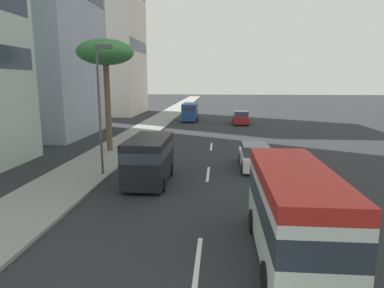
{
  "coord_description": "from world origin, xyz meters",
  "views": [
    {
      "loc": [
        -4.68,
        -0.58,
        5.55
      ],
      "look_at": [
        17.25,
        1.16,
        1.37
      ],
      "focal_mm": 31.41,
      "sensor_mm": 36.0,
      "label": 1
    }
  ],
  "objects_px": {
    "minibus_lead": "(293,210)",
    "palm_tree": "(105,54)",
    "car_second": "(241,118)",
    "van_fourth": "(149,157)",
    "car_fifth": "(255,157)",
    "van_third": "(190,111)",
    "street_lamp": "(101,97)"
  },
  "relations": [
    {
      "from": "van_fourth",
      "to": "car_fifth",
      "type": "distance_m",
      "value": 7.11
    },
    {
      "from": "van_third",
      "to": "car_second",
      "type": "bearing_deg",
      "value": 68.04
    },
    {
      "from": "minibus_lead",
      "to": "van_third",
      "type": "height_order",
      "value": "minibus_lead"
    },
    {
      "from": "van_third",
      "to": "car_fifth",
      "type": "distance_m",
      "value": 25.81
    },
    {
      "from": "van_third",
      "to": "street_lamp",
      "type": "distance_m",
      "value": 27.99
    },
    {
      "from": "van_third",
      "to": "palm_tree",
      "type": "bearing_deg",
      "value": -12.13
    },
    {
      "from": "minibus_lead",
      "to": "car_second",
      "type": "xyz_separation_m",
      "value": [
        33.47,
        -0.51,
        -0.8
      ]
    },
    {
      "from": "palm_tree",
      "to": "van_fourth",
      "type": "bearing_deg",
      "value": -148.1
    },
    {
      "from": "car_second",
      "to": "palm_tree",
      "type": "distance_m",
      "value": 22.55
    },
    {
      "from": "palm_tree",
      "to": "street_lamp",
      "type": "xyz_separation_m",
      "value": [
        -6.6,
        -1.83,
        -2.82
      ]
    },
    {
      "from": "minibus_lead",
      "to": "palm_tree",
      "type": "bearing_deg",
      "value": 35.52
    },
    {
      "from": "van_third",
      "to": "van_fourth",
      "type": "xyz_separation_m",
      "value": [
        -28.67,
        -0.2,
        0.04
      ]
    },
    {
      "from": "van_third",
      "to": "street_lamp",
      "type": "bearing_deg",
      "value": -5.58
    },
    {
      "from": "minibus_lead",
      "to": "car_fifth",
      "type": "xyz_separation_m",
      "value": [
        11.18,
        0.01,
        -0.85
      ]
    },
    {
      "from": "minibus_lead",
      "to": "palm_tree",
      "type": "xyz_separation_m",
      "value": [
        15.13,
        10.8,
        5.86
      ]
    },
    {
      "from": "van_fourth",
      "to": "palm_tree",
      "type": "xyz_separation_m",
      "value": [
        7.6,
        4.73,
        6.03
      ]
    },
    {
      "from": "van_third",
      "to": "van_fourth",
      "type": "distance_m",
      "value": 28.67
    },
    {
      "from": "van_third",
      "to": "palm_tree",
      "type": "distance_m",
      "value": 22.39
    },
    {
      "from": "palm_tree",
      "to": "minibus_lead",
      "type": "bearing_deg",
      "value": -144.48
    },
    {
      "from": "car_second",
      "to": "palm_tree",
      "type": "bearing_deg",
      "value": 148.32
    },
    {
      "from": "minibus_lead",
      "to": "van_fourth",
      "type": "xyz_separation_m",
      "value": [
        7.54,
        6.07,
        -0.17
      ]
    },
    {
      "from": "car_second",
      "to": "car_fifth",
      "type": "relative_size",
      "value": 1.07
    },
    {
      "from": "van_third",
      "to": "street_lamp",
      "type": "height_order",
      "value": "street_lamp"
    },
    {
      "from": "car_second",
      "to": "van_third",
      "type": "bearing_deg",
      "value": 68.04
    },
    {
      "from": "car_second",
      "to": "van_third",
      "type": "distance_m",
      "value": 7.34
    },
    {
      "from": "car_fifth",
      "to": "van_fourth",
      "type": "bearing_deg",
      "value": 120.98
    },
    {
      "from": "car_second",
      "to": "van_third",
      "type": "height_order",
      "value": "van_third"
    },
    {
      "from": "van_third",
      "to": "van_fourth",
      "type": "relative_size",
      "value": 1.02
    },
    {
      "from": "minibus_lead",
      "to": "car_second",
      "type": "bearing_deg",
      "value": -0.88
    },
    {
      "from": "minibus_lead",
      "to": "palm_tree",
      "type": "height_order",
      "value": "palm_tree"
    },
    {
      "from": "car_second",
      "to": "van_fourth",
      "type": "relative_size",
      "value": 0.98
    },
    {
      "from": "car_fifth",
      "to": "palm_tree",
      "type": "bearing_deg",
      "value": 69.89
    }
  ]
}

